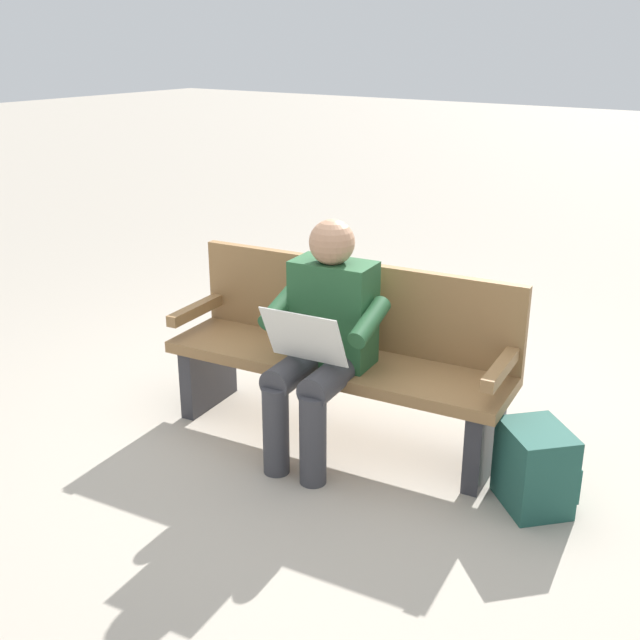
% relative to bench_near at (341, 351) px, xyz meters
% --- Properties ---
extents(ground_plane, '(40.00, 40.00, 0.00)m').
position_rel_bench_near_xyz_m(ground_plane, '(-0.01, 0.07, -0.46)').
color(ground_plane, '#A89E8E').
extents(bench_near, '(1.84, 0.68, 0.90)m').
position_rel_bench_near_xyz_m(bench_near, '(0.00, 0.00, 0.00)').
color(bench_near, olive).
rests_on(bench_near, ground).
extents(person_seated, '(0.60, 0.60, 1.18)m').
position_rel_bench_near_xyz_m(person_seated, '(-0.04, 0.23, 0.17)').
color(person_seated, '#23512D').
rests_on(person_seated, ground).
extents(backpack, '(0.41, 0.41, 0.38)m').
position_rel_bench_near_xyz_m(backpack, '(-1.09, 0.09, -0.27)').
color(backpack, '#1E4C42').
rests_on(backpack, ground).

